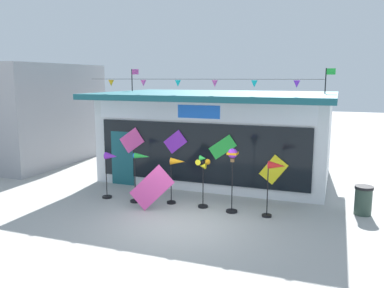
{
  "coord_description": "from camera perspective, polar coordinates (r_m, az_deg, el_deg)",
  "views": [
    {
      "loc": [
        3.85,
        -9.59,
        3.96
      ],
      "look_at": [
        -0.6,
        2.4,
        1.8
      ],
      "focal_mm": 36.93,
      "sensor_mm": 36.0,
      "label": 1
    }
  ],
  "objects": [
    {
      "name": "kite_shop_building",
      "position": [
        15.82,
        3.96,
        1.41
      ],
      "size": [
        8.75,
        5.95,
        4.32
      ],
      "color": "silver",
      "rests_on": "ground_plane"
    },
    {
      "name": "wind_spinner_far_right",
      "position": [
        11.37,
        11.85,
        -4.34
      ],
      "size": [
        0.63,
        0.29,
        1.64
      ],
      "color": "black",
      "rests_on": "ground_plane"
    },
    {
      "name": "wind_spinner_center_left",
      "position": [
        12.36,
        -2.31,
        -3.67
      ],
      "size": [
        0.61,
        0.29,
        1.49
      ],
      "color": "black",
      "rests_on": "ground_plane"
    },
    {
      "name": "neighbour_building",
      "position": [
        21.33,
        -25.53,
        4.14
      ],
      "size": [
        7.6,
        6.14,
        4.57
      ],
      "primitive_type": "cube",
      "color": "#99999E",
      "rests_on": "ground_plane"
    },
    {
      "name": "wind_spinner_left",
      "position": [
        12.62,
        -7.57,
        -3.7
      ],
      "size": [
        0.72,
        0.34,
        1.61
      ],
      "color": "black",
      "rests_on": "ground_plane"
    },
    {
      "name": "wind_spinner_far_left",
      "position": [
        13.2,
        -11.73,
        -2.94
      ],
      "size": [
        0.6,
        0.32,
        1.55
      ],
      "color": "black",
      "rests_on": "ground_plane"
    },
    {
      "name": "wind_spinner_center_right",
      "position": [
        12.01,
        1.57,
        -3.96
      ],
      "size": [
        0.42,
        0.3,
        1.64
      ],
      "color": "black",
      "rests_on": "ground_plane"
    },
    {
      "name": "ground_plane",
      "position": [
        11.06,
        -1.43,
        -11.38
      ],
      "size": [
        80.0,
        80.0,
        0.0
      ],
      "primitive_type": "plane",
      "color": "#ADAAA5"
    },
    {
      "name": "display_kite_on_ground",
      "position": [
        11.91,
        -5.84,
        -6.31
      ],
      "size": [
        1.42,
        0.22,
        1.42
      ],
      "primitive_type": "cube",
      "rotation": [
        -0.15,
        0.79,
        0.0
      ],
      "color": "#EA4CA3",
      "rests_on": "ground_plane"
    },
    {
      "name": "trash_bin",
      "position": [
        12.63,
        23.5,
        -7.45
      ],
      "size": [
        0.52,
        0.52,
        0.85
      ],
      "color": "#2D4238",
      "rests_on": "ground_plane"
    },
    {
      "name": "wind_spinner_right",
      "position": [
        11.59,
        5.86,
        -3.11
      ],
      "size": [
        0.34,
        0.34,
        1.93
      ],
      "color": "black",
      "rests_on": "ground_plane"
    }
  ]
}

